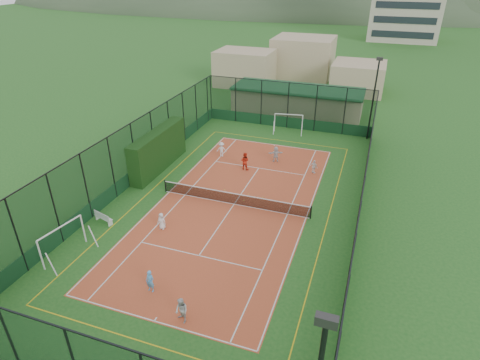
# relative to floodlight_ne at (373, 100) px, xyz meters

# --- Properties ---
(ground) EXTENTS (300.00, 300.00, 0.00)m
(ground) POSITION_rel_floodlight_ne_xyz_m (-8.60, -16.60, -4.12)
(ground) COLOR #1E591F
(ground) RESTS_ON ground
(court_slab) EXTENTS (11.17, 23.97, 0.01)m
(court_slab) POSITION_rel_floodlight_ne_xyz_m (-8.60, -16.60, -4.12)
(court_slab) COLOR #B04927
(court_slab) RESTS_ON ground
(tennis_net) EXTENTS (11.67, 0.12, 1.06)m
(tennis_net) POSITION_rel_floodlight_ne_xyz_m (-8.60, -16.60, -3.59)
(tennis_net) COLOR black
(tennis_net) RESTS_ON ground
(perimeter_fence) EXTENTS (18.12, 34.12, 5.00)m
(perimeter_fence) POSITION_rel_floodlight_ne_xyz_m (-8.60, -16.60, -1.62)
(perimeter_fence) COLOR black
(perimeter_fence) RESTS_ON ground
(floodlight_ne) EXTENTS (0.60, 0.26, 8.25)m
(floodlight_ne) POSITION_rel_floodlight_ne_xyz_m (0.00, 0.00, 0.00)
(floodlight_ne) COLOR black
(floodlight_ne) RESTS_ON ground
(clubhouse) EXTENTS (15.20, 7.20, 3.15)m
(clubhouse) POSITION_rel_floodlight_ne_xyz_m (-8.60, 5.40, -2.55)
(clubhouse) COLOR tan
(clubhouse) RESTS_ON ground
(distant_hills) EXTENTS (200.00, 60.00, 24.00)m
(distant_hills) POSITION_rel_floodlight_ne_xyz_m (-8.60, 133.40, -4.12)
(distant_hills) COLOR #384C33
(distant_hills) RESTS_ON ground
(hedge_left) EXTENTS (1.18, 7.89, 3.45)m
(hedge_left) POSITION_rel_floodlight_ne_xyz_m (-16.90, -13.01, -2.40)
(hedge_left) COLOR black
(hedge_left) RESTS_ON ground
(white_bench) EXTENTS (1.64, 0.86, 0.89)m
(white_bench) POSITION_rel_floodlight_ne_xyz_m (-16.40, -21.85, -3.68)
(white_bench) COLOR white
(white_bench) RESTS_ON ground
(futsal_goal_near) EXTENTS (3.33, 1.52, 2.07)m
(futsal_goal_near) POSITION_rel_floodlight_ne_xyz_m (-16.45, -25.65, -3.09)
(futsal_goal_near) COLOR white
(futsal_goal_near) RESTS_ON ground
(futsal_goal_far) EXTENTS (3.14, 1.35, 1.96)m
(futsal_goal_far) POSITION_rel_floodlight_ne_xyz_m (-8.18, -0.83, -3.15)
(futsal_goal_far) COLOR white
(futsal_goal_far) RESTS_ON ground
(child_near_left) EXTENTS (0.61, 0.40, 1.22)m
(child_near_left) POSITION_rel_floodlight_ne_xyz_m (-12.17, -21.18, -3.51)
(child_near_left) COLOR white
(child_near_left) RESTS_ON court_slab
(child_near_mid) EXTENTS (0.52, 0.36, 1.37)m
(child_near_mid) POSITION_rel_floodlight_ne_xyz_m (-9.84, -26.64, -3.43)
(child_near_mid) COLOR #54ABEF
(child_near_mid) RESTS_ON court_slab
(child_near_right) EXTENTS (0.89, 0.83, 1.47)m
(child_near_right) POSITION_rel_floodlight_ne_xyz_m (-7.24, -28.01, -3.38)
(child_near_right) COLOR silver
(child_near_right) RESTS_ON court_slab
(child_far_left) EXTENTS (1.04, 0.79, 1.42)m
(child_far_left) POSITION_rel_floodlight_ne_xyz_m (-12.62, -8.98, -3.40)
(child_far_left) COLOR silver
(child_far_left) RESTS_ON court_slab
(child_far_right) EXTENTS (0.77, 0.60, 1.22)m
(child_far_right) POSITION_rel_floodlight_ne_xyz_m (-3.85, -9.55, -3.50)
(child_far_right) COLOR white
(child_far_right) RESTS_ON court_slab
(child_far_back) EXTENTS (1.41, 0.97, 1.46)m
(child_far_back) POSITION_rel_floodlight_ne_xyz_m (-7.56, -8.37, -3.38)
(child_far_back) COLOR silver
(child_far_back) RESTS_ON court_slab
(coach) EXTENTS (0.80, 0.64, 1.58)m
(coach) POSITION_rel_floodlight_ne_xyz_m (-9.72, -10.79, -3.32)
(coach) COLOR red
(coach) RESTS_ON court_slab
(tennis_balls) EXTENTS (3.28, 1.11, 0.07)m
(tennis_balls) POSITION_rel_floodlight_ne_xyz_m (-8.45, -15.18, -4.08)
(tennis_balls) COLOR #CCE033
(tennis_balls) RESTS_ON court_slab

